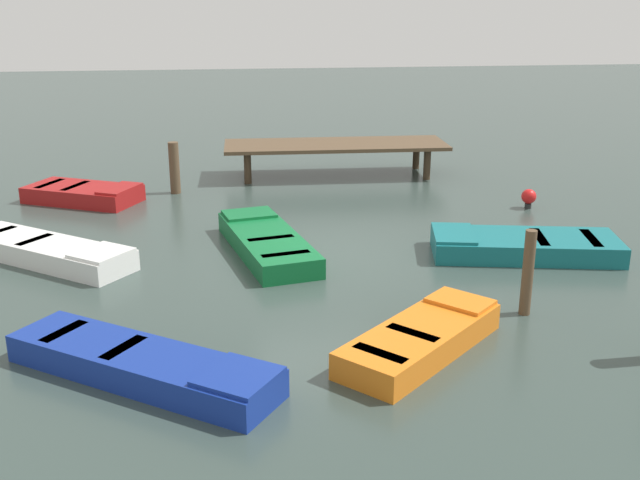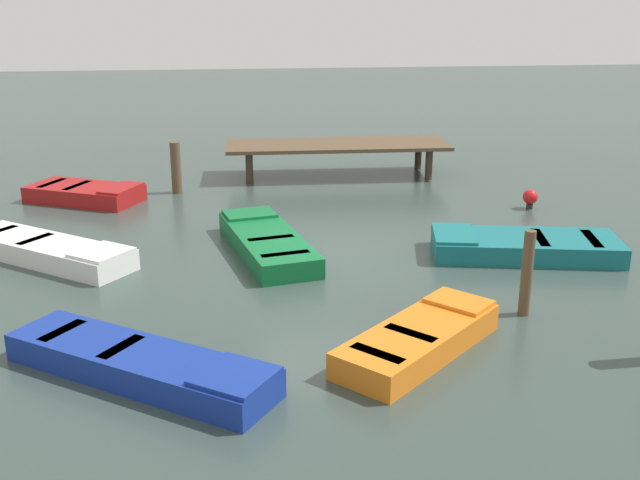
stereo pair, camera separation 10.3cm
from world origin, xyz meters
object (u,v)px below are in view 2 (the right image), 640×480
Objects in this scene: rowboat_blue at (141,364)px; rowboat_red at (85,193)px; dock_segment at (337,147)px; mooring_piling_near_left at (527,273)px; rowboat_green at (267,242)px; rowboat_orange at (419,338)px; mooring_piling_center at (176,168)px; rowboat_white at (48,250)px; rowboat_teal at (524,246)px; marker_buoy at (530,197)px.

rowboat_blue is 9.84m from rowboat_red.
mooring_piling_near_left is at bearing -79.31° from dock_segment.
dock_segment reaches higher than rowboat_green.
rowboat_orange is 10.64m from mooring_piling_center.
rowboat_white is at bearing -113.48° from mooring_piling_center.
rowboat_teal is (9.37, -0.85, 0.00)m from rowboat_white.
dock_segment is at bearing -32.36° from rowboat_green.
mooring_piling_center is 9.02m from marker_buoy.
rowboat_teal is 10.82m from rowboat_red.
rowboat_orange is 11.18m from rowboat_red.
rowboat_green is 5.15m from rowboat_teal.
mooring_piling_center is at bearing -160.74° from dock_segment.
rowboat_green and rowboat_red have the same top height.
dock_segment is 12.37m from rowboat_blue.
dock_segment is at bearing 99.13° from mooring_piling_near_left.
mooring_piling_center is at bearing 163.20° from marker_buoy.
mooring_piling_near_left is 2.99× the size of marker_buoy.
rowboat_white is 11.11m from marker_buoy.
mooring_piling_center is (-4.06, 9.82, 0.46)m from rowboat_orange.
rowboat_teal is at bearing 7.62° from rowboat_orange.
mooring_piling_center reaches higher than rowboat_blue.
marker_buoy is (2.54, 6.10, -0.43)m from mooring_piling_near_left.
dock_segment is 7.86m from rowboat_teal.
dock_segment reaches higher than rowboat_red.
rowboat_teal is 8.22m from rowboat_blue.
rowboat_red is 11.06m from marker_buoy.
rowboat_orange and rowboat_blue have the same top height.
rowboat_orange and rowboat_red have the same top height.
mooring_piling_center is (-7.17, 5.92, 0.46)m from rowboat_teal.
mooring_piling_center reaches higher than dock_segment.
rowboat_green is at bearing -67.59° from mooring_piling_center.
marker_buoy is at bearing -102.55° from rowboat_teal.
rowboat_teal is (5.08, -0.85, 0.00)m from rowboat_green.
rowboat_teal is at bearing -39.56° from mooring_piling_center.
rowboat_green is 5.14m from rowboat_orange.
rowboat_green is 5.42m from mooring_piling_near_left.
rowboat_blue is (-4.34, -11.56, -0.64)m from dock_segment.
rowboat_white is at bearing 6.01° from rowboat_teal.
marker_buoy is (8.51, 7.53, 0.07)m from rowboat_blue.
rowboat_white is at bearing 99.06° from rowboat_orange.
rowboat_red is 11.64m from mooring_piling_near_left.
rowboat_teal is at bearing 68.74° from mooring_piling_near_left.
rowboat_teal is 3.02m from mooring_piling_near_left.
marker_buoy is at bearing -16.80° from mooring_piling_center.
rowboat_white is 1.30× the size of rowboat_orange.
dock_segment is at bearing 81.19° from rowboat_white.
rowboat_red is at bearing -161.71° from dock_segment.
dock_segment reaches higher than rowboat_orange.
dock_segment is 2.20× the size of rowboat_orange.
rowboat_white is 5.55m from mooring_piling_center.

